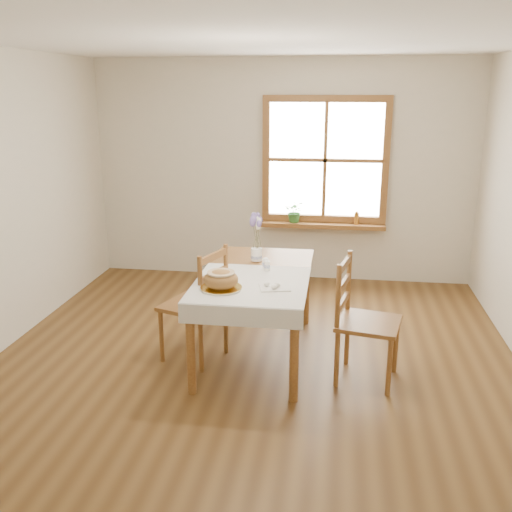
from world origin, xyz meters
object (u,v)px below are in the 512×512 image
(chair_right, at_px, (369,321))
(bread_plate, at_px, (221,288))
(dining_table, at_px, (256,282))
(flower_vase, at_px, (256,255))
(chair_left, at_px, (193,303))

(chair_right, bearing_deg, bread_plate, 108.87)
(dining_table, distance_m, chair_right, 1.01)
(dining_table, xyz_separation_m, bread_plate, (-0.21, -0.46, 0.10))
(flower_vase, bearing_deg, chair_right, -33.95)
(chair_left, distance_m, flower_vase, 0.74)
(chair_right, distance_m, bread_plate, 1.19)
(bread_plate, bearing_deg, chair_right, 6.94)
(chair_left, height_order, bread_plate, chair_left)
(chair_right, xyz_separation_m, bread_plate, (-1.15, -0.14, 0.27))
(chair_right, height_order, bread_plate, chair_right)
(dining_table, height_order, flower_vase, flower_vase)
(dining_table, xyz_separation_m, flower_vase, (-0.04, 0.34, 0.14))
(bread_plate, height_order, flower_vase, flower_vase)
(dining_table, distance_m, flower_vase, 0.37)
(chair_left, bearing_deg, flower_vase, 154.70)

